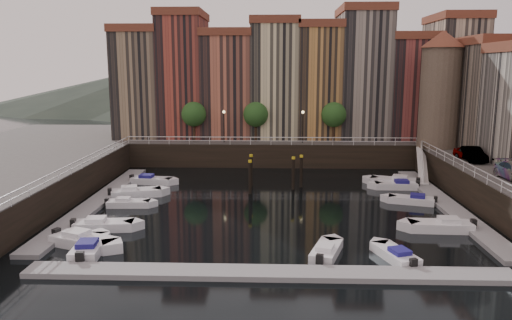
{
  "coord_description": "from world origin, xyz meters",
  "views": [
    {
      "loc": [
        0.27,
        -45.77,
        12.62
      ],
      "look_at": [
        -1.46,
        4.0,
        3.29
      ],
      "focal_mm": 35.0,
      "sensor_mm": 36.0,
      "label": 1
    }
  ],
  "objects_px": {
    "gangway": "(422,163)",
    "boat_left_0": "(83,241)",
    "boat_left_2": "(128,203)",
    "corner_tower": "(440,88)",
    "mooring_pilings": "(274,174)",
    "car_a": "(470,154)",
    "boat_left_1": "(103,225)",
    "car_b": "(473,155)"
  },
  "relations": [
    {
      "from": "mooring_pilings",
      "to": "car_a",
      "type": "bearing_deg",
      "value": 2.23
    },
    {
      "from": "boat_left_1",
      "to": "boat_left_2",
      "type": "bearing_deg",
      "value": 83.3
    },
    {
      "from": "boat_left_0",
      "to": "car_a",
      "type": "xyz_separation_m",
      "value": [
        33.94,
        18.24,
        3.28
      ]
    },
    {
      "from": "gangway",
      "to": "car_b",
      "type": "height_order",
      "value": "car_b"
    },
    {
      "from": "boat_left_1",
      "to": "boat_left_2",
      "type": "distance_m",
      "value": 6.63
    },
    {
      "from": "boat_left_1",
      "to": "mooring_pilings",
      "type": "bearing_deg",
      "value": 39.46
    },
    {
      "from": "corner_tower",
      "to": "boat_left_1",
      "type": "xyz_separation_m",
      "value": [
        -33.08,
        -23.18,
        -9.82
      ]
    },
    {
      "from": "corner_tower",
      "to": "gangway",
      "type": "height_order",
      "value": "corner_tower"
    },
    {
      "from": "gangway",
      "to": "car_a",
      "type": "xyz_separation_m",
      "value": [
        3.57,
        -4.13,
        1.77
      ]
    },
    {
      "from": "boat_left_2",
      "to": "boat_left_0",
      "type": "bearing_deg",
      "value": -94.52
    },
    {
      "from": "boat_left_2",
      "to": "boat_left_1",
      "type": "bearing_deg",
      "value": -93.73
    },
    {
      "from": "gangway",
      "to": "boat_left_1",
      "type": "relative_size",
      "value": 1.69
    },
    {
      "from": "corner_tower",
      "to": "gangway",
      "type": "distance_m",
      "value": 9.86
    },
    {
      "from": "car_b",
      "to": "boat_left_0",
      "type": "bearing_deg",
      "value": -152.53
    },
    {
      "from": "boat_left_0",
      "to": "car_b",
      "type": "height_order",
      "value": "car_b"
    },
    {
      "from": "mooring_pilings",
      "to": "boat_left_2",
      "type": "height_order",
      "value": "mooring_pilings"
    },
    {
      "from": "corner_tower",
      "to": "mooring_pilings",
      "type": "height_order",
      "value": "corner_tower"
    },
    {
      "from": "gangway",
      "to": "boat_left_2",
      "type": "bearing_deg",
      "value": -158.19
    },
    {
      "from": "gangway",
      "to": "boat_left_0",
      "type": "distance_m",
      "value": 37.74
    },
    {
      "from": "boat_left_1",
      "to": "car_a",
      "type": "height_order",
      "value": "car_a"
    },
    {
      "from": "boat_left_2",
      "to": "car_b",
      "type": "distance_m",
      "value": 34.64
    },
    {
      "from": "car_b",
      "to": "boat_left_2",
      "type": "bearing_deg",
      "value": -167.76
    },
    {
      "from": "boat_left_1",
      "to": "car_a",
      "type": "distance_m",
      "value": 36.91
    },
    {
      "from": "boat_left_1",
      "to": "boat_left_2",
      "type": "xyz_separation_m",
      "value": [
        0.06,
        6.62,
        -0.06
      ]
    },
    {
      "from": "corner_tower",
      "to": "car_b",
      "type": "xyz_separation_m",
      "value": [
        0.69,
        -9.34,
        -6.46
      ]
    },
    {
      "from": "gangway",
      "to": "mooring_pilings",
      "type": "xyz_separation_m",
      "value": [
        -16.71,
        -4.91,
        -0.27
      ]
    },
    {
      "from": "car_a",
      "to": "boat_left_0",
      "type": "bearing_deg",
      "value": -167.0
    },
    {
      "from": "boat_left_0",
      "to": "boat_left_2",
      "type": "xyz_separation_m",
      "value": [
        0.24,
        10.32,
        -0.09
      ]
    },
    {
      "from": "mooring_pilings",
      "to": "corner_tower",
      "type": "bearing_deg",
      "value": 25.64
    },
    {
      "from": "corner_tower",
      "to": "mooring_pilings",
      "type": "xyz_separation_m",
      "value": [
        -19.61,
        -9.41,
        -8.54
      ]
    },
    {
      "from": "corner_tower",
      "to": "car_a",
      "type": "xyz_separation_m",
      "value": [
        0.67,
        -8.63,
        -6.51
      ]
    },
    {
      "from": "corner_tower",
      "to": "gangway",
      "type": "xyz_separation_m",
      "value": [
        -2.9,
        -4.5,
        -8.28
      ]
    },
    {
      "from": "gangway",
      "to": "corner_tower",
      "type": "bearing_deg",
      "value": 57.2
    },
    {
      "from": "corner_tower",
      "to": "car_b",
      "type": "bearing_deg",
      "value": -85.8
    },
    {
      "from": "boat_left_0",
      "to": "car_b",
      "type": "distance_m",
      "value": 38.35
    },
    {
      "from": "corner_tower",
      "to": "mooring_pilings",
      "type": "distance_m",
      "value": 23.37
    },
    {
      "from": "gangway",
      "to": "boat_left_2",
      "type": "xyz_separation_m",
      "value": [
        -30.12,
        -12.05,
        -1.6
      ]
    },
    {
      "from": "boat_left_0",
      "to": "mooring_pilings",
      "type": "bearing_deg",
      "value": 73.52
    },
    {
      "from": "gangway",
      "to": "car_b",
      "type": "relative_size",
      "value": 1.87
    },
    {
      "from": "corner_tower",
      "to": "car_a",
      "type": "distance_m",
      "value": 10.83
    },
    {
      "from": "mooring_pilings",
      "to": "car_b",
      "type": "xyz_separation_m",
      "value": [
        20.3,
        0.08,
        2.08
      ]
    },
    {
      "from": "boat_left_0",
      "to": "boat_left_2",
      "type": "distance_m",
      "value": 10.32
    }
  ]
}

